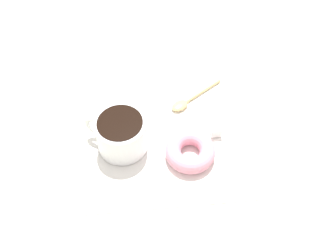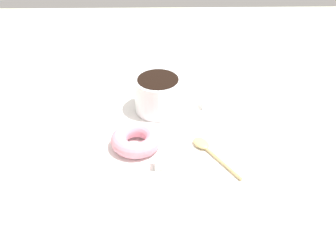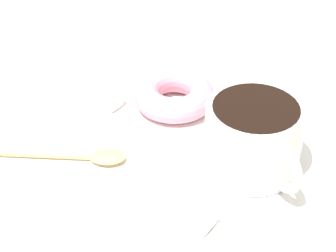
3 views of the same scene
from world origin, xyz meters
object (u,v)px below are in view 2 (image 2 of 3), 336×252
at_px(coffee_cup, 159,93).
at_px(spoon, 207,148).
at_px(sugar_cube_extra, 161,162).
at_px(sugar_cube, 207,103).
at_px(donut, 136,140).

bearing_deg(coffee_cup, spoon, -147.35).
bearing_deg(sugar_cube_extra, sugar_cube, -27.13).
height_order(spoon, sugar_cube_extra, sugar_cube_extra).
height_order(coffee_cup, sugar_cube_extra, coffee_cup).
bearing_deg(sugar_cube_extra, spoon, -62.14).
distance_m(donut, spoon, 0.13).
bearing_deg(spoon, donut, 83.89).
height_order(coffee_cup, spoon, coffee_cup).
distance_m(coffee_cup, spoon, 0.16).
height_order(coffee_cup, sugar_cube, coffee_cup).
height_order(donut, sugar_cube, donut).
xyz_separation_m(donut, spoon, (-0.01, -0.12, -0.01)).
xyz_separation_m(spoon, sugar_cube, (0.14, -0.01, 0.01)).
bearing_deg(donut, sugar_cube_extra, -142.78).
distance_m(donut, sugar_cube_extra, 0.07).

